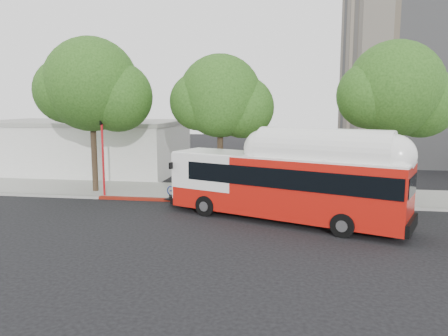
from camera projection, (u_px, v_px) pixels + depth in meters
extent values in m
plane|color=black|center=(220.00, 221.00, 21.17)|extent=(120.00, 120.00, 0.00)
cube|color=gray|center=(237.00, 193.00, 27.51)|extent=(60.00, 5.00, 0.15)
cube|color=gray|center=(231.00, 202.00, 24.97)|extent=(60.00, 0.30, 0.15)
cube|color=maroon|center=(181.00, 200.00, 25.43)|extent=(10.00, 0.32, 0.16)
cylinder|color=#2D2116|center=(94.00, 146.00, 27.49)|extent=(0.36, 0.36, 6.08)
sphere|color=#1E4313|center=(91.00, 84.00, 26.93)|extent=(5.80, 5.80, 5.80)
sphere|color=#1E4313|center=(117.00, 97.00, 26.99)|extent=(4.35, 4.35, 4.35)
cylinder|color=#2D2116|center=(220.00, 152.00, 26.79)|extent=(0.36, 0.36, 5.44)
sphere|color=#1E4313|center=(220.00, 96.00, 26.29)|extent=(5.00, 5.00, 5.00)
sphere|color=#1E4313|center=(243.00, 107.00, 26.37)|extent=(3.75, 3.75, 3.75)
cylinder|color=#2D2116|center=(391.00, 153.00, 25.02)|extent=(0.36, 0.36, 5.76)
sphere|color=#1E4313|center=(395.00, 89.00, 24.50)|extent=(5.40, 5.40, 5.40)
sphere|color=#1E4313|center=(421.00, 102.00, 24.57)|extent=(4.05, 4.05, 4.05)
cube|color=silver|center=(84.00, 148.00, 36.72)|extent=(16.00, 10.00, 4.00)
cube|color=gray|center=(83.00, 122.00, 36.41)|extent=(16.20, 10.20, 0.30)
cube|color=#B9140C|center=(283.00, 186.00, 21.03)|extent=(11.59, 6.58, 2.78)
cube|color=black|center=(293.00, 175.00, 20.70)|extent=(10.54, 6.21, 0.91)
cube|color=white|center=(284.00, 157.00, 20.82)|extent=(11.56, 6.51, 0.10)
cube|color=white|center=(323.00, 154.00, 19.81)|extent=(6.40, 4.05, 0.53)
cube|color=black|center=(179.00, 197.00, 24.38)|extent=(1.35, 1.88, 0.06)
imported|color=navy|center=(179.00, 189.00, 24.32)|extent=(1.14, 1.74, 0.86)
cylinder|color=red|center=(103.00, 162.00, 26.18)|extent=(0.13, 0.13, 4.43)
cube|color=black|center=(102.00, 123.00, 25.84)|extent=(0.06, 0.44, 0.28)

